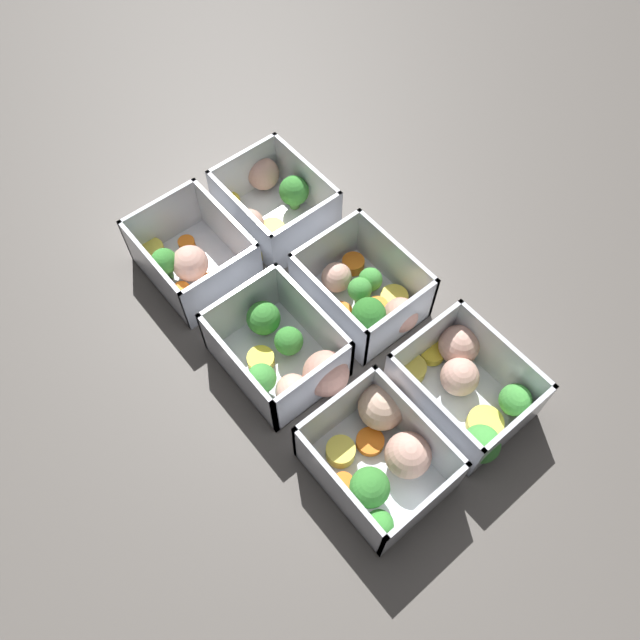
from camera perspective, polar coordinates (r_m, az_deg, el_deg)
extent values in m
plane|color=#56514C|center=(0.72, 0.00, -1.02)|extent=(4.00, 4.00, 0.00)
cube|color=silver|center=(0.70, 12.54, -7.08)|extent=(0.13, 0.11, 0.00)
cube|color=silver|center=(0.69, 15.95, -3.39)|extent=(0.13, 0.01, 0.07)
cube|color=silver|center=(0.65, 10.00, -8.57)|extent=(0.13, 0.01, 0.07)
cube|color=silver|center=(0.66, 17.07, -9.68)|extent=(0.01, 0.11, 0.07)
cube|color=silver|center=(0.68, 9.28, -2.22)|extent=(0.01, 0.11, 0.07)
sphere|color=#D19E8C|center=(0.70, 12.59, -2.24)|extent=(0.06, 0.06, 0.05)
cylinder|color=#DBC647|center=(0.69, 8.36, -4.49)|extent=(0.04, 0.04, 0.02)
cylinder|color=yellow|center=(0.71, 10.21, -2.92)|extent=(0.04, 0.04, 0.01)
cylinder|color=#519448|center=(0.67, 14.13, -11.52)|extent=(0.01, 0.01, 0.01)
sphere|color=#42933D|center=(0.65, 14.52, -10.91)|extent=(0.04, 0.04, 0.04)
sphere|color=#D19E8C|center=(0.68, 12.65, -5.09)|extent=(0.05, 0.05, 0.04)
cylinder|color=#519448|center=(0.70, 17.00, -7.66)|extent=(0.01, 0.01, 0.01)
sphere|color=#42933D|center=(0.68, 17.43, -6.99)|extent=(0.03, 0.03, 0.03)
cylinder|color=#DBC647|center=(0.69, 14.84, -9.14)|extent=(0.05, 0.05, 0.01)
cube|color=silver|center=(0.74, 3.64, 1.66)|extent=(0.13, 0.11, 0.00)
cube|color=silver|center=(0.74, 6.77, 5.21)|extent=(0.13, 0.01, 0.07)
cube|color=silver|center=(0.70, 0.65, 0.92)|extent=(0.13, 0.01, 0.07)
cube|color=silver|center=(0.69, 7.28, -0.27)|extent=(0.01, 0.11, 0.07)
cube|color=silver|center=(0.74, 0.51, 6.29)|extent=(0.01, 0.11, 0.07)
sphere|color=tan|center=(0.71, 7.37, 0.45)|extent=(0.04, 0.04, 0.04)
cylinder|color=orange|center=(0.76, 3.05, 5.14)|extent=(0.04, 0.04, 0.01)
sphere|color=#D19E8C|center=(0.74, 1.53, 3.93)|extent=(0.05, 0.05, 0.04)
cylinder|color=#519448|center=(0.73, 3.55, 2.03)|extent=(0.01, 0.01, 0.02)
sphere|color=#42933D|center=(0.72, 3.63, 2.83)|extent=(0.03, 0.03, 0.03)
cylinder|color=#407A37|center=(0.71, 4.35, -0.45)|extent=(0.01, 0.01, 0.02)
sphere|color=#2D7228|center=(0.69, 4.48, 0.52)|extent=(0.04, 0.04, 0.04)
cylinder|color=orange|center=(0.72, 2.13, 0.46)|extent=(0.03, 0.03, 0.01)
cylinder|color=#DBC647|center=(0.74, 6.77, 1.92)|extent=(0.04, 0.04, 0.02)
cylinder|color=orange|center=(0.73, 5.23, 1.05)|extent=(0.03, 0.03, 0.02)
cylinder|color=#519448|center=(0.75, 4.55, 3.03)|extent=(0.01, 0.01, 0.01)
sphere|color=#42933D|center=(0.73, 4.63, 3.71)|extent=(0.03, 0.03, 0.03)
cube|color=silver|center=(0.82, -3.99, 9.10)|extent=(0.13, 0.11, 0.00)
cube|color=silver|center=(0.81, -1.22, 12.42)|extent=(0.13, 0.01, 0.07)
cube|color=silver|center=(0.77, -7.17, 8.83)|extent=(0.13, 0.01, 0.07)
cube|color=silver|center=(0.76, -1.19, 7.92)|extent=(0.01, 0.11, 0.07)
cube|color=silver|center=(0.83, -6.89, 13.18)|extent=(0.01, 0.11, 0.07)
cylinder|color=#DBC647|center=(0.80, -4.37, 8.25)|extent=(0.04, 0.04, 0.01)
sphere|color=#D19E8C|center=(0.79, -6.48, 8.72)|extent=(0.05, 0.05, 0.04)
cylinder|color=orange|center=(0.80, -0.85, 8.80)|extent=(0.03, 0.03, 0.01)
cylinder|color=#49883F|center=(0.82, -2.34, 10.71)|extent=(0.01, 0.01, 0.01)
sphere|color=#388433|center=(0.81, -2.40, 11.72)|extent=(0.04, 0.04, 0.04)
cylinder|color=#DBC647|center=(0.78, -4.84, 6.56)|extent=(0.04, 0.04, 0.02)
sphere|color=#D19E8C|center=(0.84, -5.22, 13.17)|extent=(0.05, 0.05, 0.04)
cylinder|color=yellow|center=(0.83, -8.25, 10.50)|extent=(0.03, 0.03, 0.02)
cube|color=silver|center=(0.66, 5.04, -13.46)|extent=(0.13, 0.11, 0.00)
cube|color=silver|center=(0.64, 8.69, -9.68)|extent=(0.13, 0.01, 0.07)
cube|color=silver|center=(0.61, 1.64, -15.45)|extent=(0.13, 0.01, 0.07)
cube|color=silver|center=(0.62, 9.43, -16.76)|extent=(0.01, 0.11, 0.07)
cube|color=silver|center=(0.64, 1.41, -8.39)|extent=(0.01, 0.11, 0.07)
cylinder|color=#49883F|center=(0.64, 4.43, -15.57)|extent=(0.01, 0.01, 0.02)
sphere|color=#388433|center=(0.62, 4.57, -15.01)|extent=(0.04, 0.04, 0.04)
cylinder|color=orange|center=(0.66, 4.60, -11.03)|extent=(0.04, 0.04, 0.01)
cylinder|color=#49883F|center=(0.64, 5.31, -18.43)|extent=(0.01, 0.01, 0.01)
sphere|color=#388433|center=(0.62, 5.44, -18.12)|extent=(0.03, 0.03, 0.03)
cylinder|color=orange|center=(0.64, 2.13, -14.74)|extent=(0.03, 0.03, 0.01)
cylinder|color=#DBC647|center=(0.65, 1.89, -11.94)|extent=(0.04, 0.04, 0.02)
sphere|color=#D19E8C|center=(0.64, 8.05, -12.12)|extent=(0.06, 0.06, 0.05)
sphere|color=beige|center=(0.65, 5.67, -7.88)|extent=(0.05, 0.05, 0.05)
cube|color=silver|center=(0.70, -3.85, -3.69)|extent=(0.13, 0.11, 0.00)
cube|color=silver|center=(0.69, -0.66, 0.00)|extent=(0.13, 0.01, 0.07)
cube|color=silver|center=(0.66, -7.52, -4.82)|extent=(0.13, 0.01, 0.07)
cube|color=silver|center=(0.65, -0.59, -6.19)|extent=(0.01, 0.11, 0.07)
cube|color=silver|center=(0.70, -7.17, 1.17)|extent=(0.01, 0.11, 0.07)
cylinder|color=#519448|center=(0.68, -5.24, -6.08)|extent=(0.01, 0.01, 0.02)
sphere|color=#42933D|center=(0.66, -5.38, -5.33)|extent=(0.03, 0.03, 0.03)
cylinder|color=yellow|center=(0.70, -5.44, -3.63)|extent=(0.04, 0.04, 0.01)
sphere|color=#D19E8C|center=(0.66, -2.51, -6.49)|extent=(0.05, 0.05, 0.04)
cylinder|color=#49883F|center=(0.72, -5.06, -0.69)|extent=(0.01, 0.01, 0.01)
sphere|color=#388433|center=(0.70, -5.19, 0.18)|extent=(0.04, 0.04, 0.04)
cylinder|color=#49883F|center=(0.70, -2.64, -2.82)|extent=(0.01, 0.01, 0.01)
sphere|color=#388433|center=(0.68, -2.70, -2.11)|extent=(0.03, 0.03, 0.03)
sphere|color=tan|center=(0.66, 0.54, -4.93)|extent=(0.07, 0.07, 0.05)
cube|color=silver|center=(0.78, -11.13, 4.57)|extent=(0.13, 0.11, 0.00)
cube|color=silver|center=(0.77, -8.41, 8.06)|extent=(0.13, 0.01, 0.07)
cube|color=silver|center=(0.75, -14.78, 4.00)|extent=(0.13, 0.01, 0.07)
cube|color=silver|center=(0.72, -8.79, 2.99)|extent=(0.01, 0.11, 0.07)
cube|color=silver|center=(0.79, -14.09, 8.84)|extent=(0.01, 0.11, 0.07)
cylinder|color=orange|center=(0.75, -9.33, 2.27)|extent=(0.03, 0.03, 0.01)
sphere|color=#D19E8C|center=(0.76, -11.78, 5.09)|extent=(0.06, 0.06, 0.04)
cylinder|color=#DBC647|center=(0.80, -15.10, 6.11)|extent=(0.03, 0.03, 0.02)
cylinder|color=orange|center=(0.76, -10.07, 3.46)|extent=(0.03, 0.03, 0.01)
cylinder|color=orange|center=(0.76, -12.50, 2.55)|extent=(0.02, 0.02, 0.01)
cylinder|color=#49883F|center=(0.77, -13.73, 4.35)|extent=(0.01, 0.01, 0.02)
sphere|color=#388433|center=(0.76, -14.05, 5.24)|extent=(0.03, 0.03, 0.03)
cylinder|color=orange|center=(0.80, -12.08, 6.81)|extent=(0.02, 0.02, 0.01)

